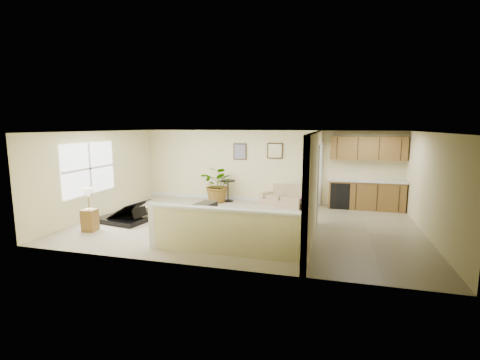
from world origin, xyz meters
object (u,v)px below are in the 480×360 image
(piano, at_px, (126,202))
(piano_bench, at_px, (204,213))
(accent_table, at_px, (228,188))
(palm_plant, at_px, (218,185))
(lamp_stand, at_px, (89,213))
(small_plant, at_px, (304,204))
(loveseat, at_px, (285,195))

(piano, distance_m, piano_bench, 2.27)
(accent_table, xyz_separation_m, palm_plant, (-0.27, -0.24, 0.14))
(accent_table, height_order, lamp_stand, lamp_stand)
(piano, distance_m, small_plant, 5.38)
(palm_plant, height_order, small_plant, palm_plant)
(piano, bearing_deg, accent_table, 65.57)
(palm_plant, bearing_deg, accent_table, 41.80)
(accent_table, bearing_deg, piano_bench, -86.55)
(lamp_stand, bearing_deg, small_plant, 35.44)
(piano_bench, relative_size, palm_plant, 0.61)
(piano_bench, bearing_deg, small_plant, 41.12)
(piano, relative_size, lamp_stand, 1.59)
(piano, relative_size, piano_bench, 2.11)
(accent_table, bearing_deg, palm_plant, -138.20)
(piano, xyz_separation_m, piano_bench, (2.25, 0.23, -0.25))
(piano_bench, relative_size, lamp_stand, 0.75)
(piano, relative_size, accent_table, 2.32)
(accent_table, xyz_separation_m, small_plant, (2.71, -0.62, -0.28))
(piano, xyz_separation_m, accent_table, (2.08, 3.07, -0.04))
(small_plant, relative_size, lamp_stand, 0.44)
(palm_plant, xyz_separation_m, lamp_stand, (-2.11, -4.00, -0.16))
(small_plant, bearing_deg, piano, -152.92)
(accent_table, distance_m, palm_plant, 0.39)
(loveseat, relative_size, lamp_stand, 1.64)
(piano_bench, height_order, loveseat, loveseat)
(piano_bench, bearing_deg, palm_plant, 99.70)
(loveseat, height_order, small_plant, loveseat)
(palm_plant, bearing_deg, piano_bench, -80.30)
(accent_table, bearing_deg, small_plant, -12.96)
(piano_bench, bearing_deg, lamp_stand, -151.10)
(palm_plant, xyz_separation_m, small_plant, (2.98, -0.38, -0.42))
(piano, bearing_deg, small_plant, 36.73)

